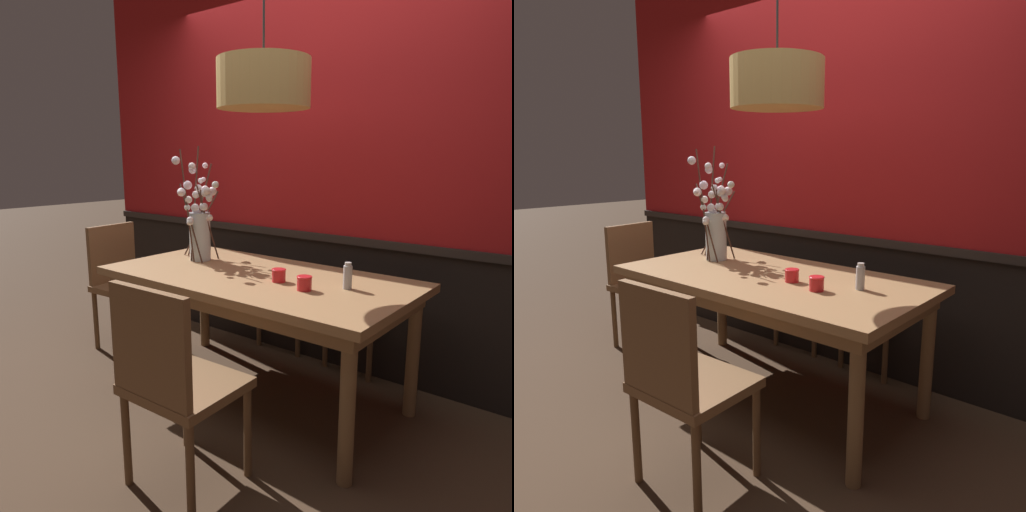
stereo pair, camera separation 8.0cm
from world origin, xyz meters
TOP-DOWN VIEW (x-y plane):
  - ground_plane at (0.00, 0.00)m, footprint 24.00×24.00m
  - back_wall at (0.00, 0.75)m, footprint 4.36×0.14m
  - dining_table at (0.00, 0.00)m, footprint 1.80×0.93m
  - chair_far_side_right at (0.30, 0.87)m, footprint 0.43×0.45m
  - chair_near_side_right at (0.25, -0.87)m, footprint 0.46×0.44m
  - chair_far_side_left at (-0.31, 0.89)m, footprint 0.42×0.42m
  - chair_head_west_end at (-1.29, 0.00)m, footprint 0.46×0.47m
  - vase_with_blossoms at (-0.54, 0.08)m, footprint 0.37×0.41m
  - candle_holder_nearer_center at (0.20, -0.05)m, footprint 0.08×0.08m
  - candle_holder_nearer_edge at (0.40, -0.10)m, footprint 0.08×0.08m
  - condiment_bottle at (0.55, 0.06)m, footprint 0.05×0.05m
  - pendant_lamp at (0.08, -0.04)m, footprint 0.49×0.49m

SIDE VIEW (x-z plane):
  - ground_plane at x=0.00m, z-range 0.00..0.00m
  - chair_far_side_right at x=0.30m, z-range 0.06..0.97m
  - chair_far_side_left at x=-0.31m, z-range 0.06..0.98m
  - chair_near_side_right at x=0.25m, z-range 0.06..0.99m
  - chair_head_west_end at x=-1.29m, z-range 0.06..0.99m
  - dining_table at x=0.00m, z-range 0.30..1.05m
  - candle_holder_nearer_center at x=0.20m, z-range 0.76..0.83m
  - candle_holder_nearer_edge at x=0.40m, z-range 0.76..0.83m
  - condiment_bottle at x=0.55m, z-range 0.75..0.89m
  - vase_with_blossoms at x=-0.54m, z-range 0.63..1.36m
  - back_wall at x=0.00m, z-range -0.01..2.78m
  - pendant_lamp at x=0.08m, z-range 1.24..2.36m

